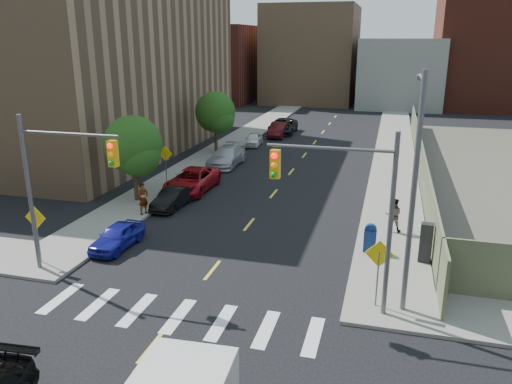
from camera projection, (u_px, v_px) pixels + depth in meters
The scene contains 28 objects.
ground at pixel (121, 384), 15.02m from camera, with size 160.00×160.00×0.00m, color black.
sidewalk_nw at pixel (250, 132), 55.22m from camera, with size 3.50×73.00×0.15m, color gray.
sidewalk_ne at pixel (395, 139), 51.33m from camera, with size 3.50×73.00×0.15m, color gray.
fence_north at pixel (420, 158), 38.07m from camera, with size 0.12×44.00×2.50m, color #636546.
building_nw at pixel (67, 61), 45.85m from camera, with size 22.00×30.00×16.00m, color #8C6B4C.
bg_bldg_west at pixel (215, 64), 83.33m from camera, with size 14.00×18.00×12.00m, color #592319.
bg_bldg_midwest at pixel (312, 55), 80.73m from camera, with size 14.00×16.00×15.00m, color #8C6B4C.
bg_bldg_center at pixel (400, 73), 76.11m from camera, with size 12.00×16.00×10.00m, color gray.
bg_bldg_east at pixel (500, 53), 73.56m from camera, with size 18.00×18.00×16.00m, color #592319.
signal_nw at pixel (58, 175), 20.72m from camera, with size 4.59×0.30×7.00m.
signal_ne at pixel (348, 198), 17.72m from camera, with size 4.59×0.30×7.00m.
streetlight_ne at pixel (414, 177), 17.79m from camera, with size 0.25×3.70×9.00m.
warn_sign_nw at pixel (36, 224), 22.39m from camera, with size 1.06×0.06×2.83m.
warn_sign_ne at pixel (379, 261), 18.63m from camera, with size 1.06×0.06×2.83m.
warn_sign_midwest at pixel (165, 158), 34.84m from camera, with size 1.06×0.06×2.83m.
tree_west_near at pixel (134, 148), 30.80m from camera, with size 3.66×3.64×5.52m.
tree_west_far at pixel (215, 114), 44.64m from camera, with size 3.66×3.64×5.52m.
parked_car_blue at pixel (117, 236), 24.65m from camera, with size 1.44×3.57×1.22m, color #1C1D9D.
parked_car_black at pixel (172, 198), 30.50m from camera, with size 1.29×3.69×1.22m, color black.
parked_car_red at pixel (192, 180), 33.82m from camera, with size 2.53×5.49×1.53m, color #A9101A.
parked_car_silver at pixel (227, 156), 40.73m from camera, with size 2.16×5.31×1.54m, color #ACAEB4.
parked_car_white at pixel (254, 139), 48.36m from camera, with size 1.45×3.60×1.23m, color silver.
parked_car_maroon at pixel (278, 130), 52.74m from camera, with size 1.59×4.56×1.50m, color #440D10.
parked_car_grey at pixel (283, 126), 54.75m from camera, with size 2.63×5.69×1.58m, color black.
mailbox at pixel (370, 238), 23.83m from camera, with size 0.58×0.45×1.40m.
payphone at pixel (426, 243), 22.69m from camera, with size 0.55×0.45×1.85m, color black.
pedestrian_west at pixel (143, 199), 28.91m from camera, with size 0.68×0.45×1.88m, color gray.
pedestrian_east at pixel (393, 215), 26.31m from camera, with size 0.88×0.69×1.81m, color gray.
Camera 1 is at (7.24, -11.15, 9.95)m, focal length 35.00 mm.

